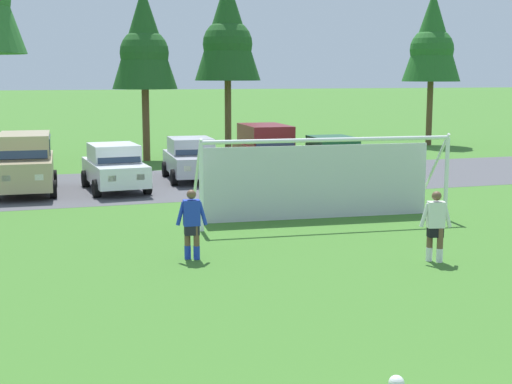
{
  "coord_description": "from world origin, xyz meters",
  "views": [
    {
      "loc": [
        -5.25,
        -4.08,
        4.24
      ],
      "look_at": [
        -0.24,
        11.6,
        1.59
      ],
      "focal_mm": 51.04,
      "sensor_mm": 36.0,
      "label": 1
    }
  ],
  "objects_px": {
    "parked_car_slot_left": "(26,163)",
    "parked_car_slot_center_left": "(115,167)",
    "player_defender_far": "(435,226)",
    "parked_car_slot_right": "(333,157)",
    "soccer_goal": "(320,177)",
    "parked_car_slot_center": "(191,159)",
    "player_striker_near": "(192,224)",
    "parked_car_slot_center_right": "(266,150)",
    "soccer_ball": "(397,383)"
  },
  "relations": [
    {
      "from": "player_striker_near",
      "to": "parked_car_slot_center_left",
      "type": "height_order",
      "value": "parked_car_slot_center_left"
    },
    {
      "from": "player_defender_far",
      "to": "soccer_ball",
      "type": "bearing_deg",
      "value": -125.25
    },
    {
      "from": "soccer_goal",
      "to": "parked_car_slot_center",
      "type": "height_order",
      "value": "soccer_goal"
    },
    {
      "from": "parked_car_slot_center_right",
      "to": "parked_car_slot_right",
      "type": "relative_size",
      "value": 1.1
    },
    {
      "from": "player_defender_far",
      "to": "parked_car_slot_center",
      "type": "height_order",
      "value": "parked_car_slot_center"
    },
    {
      "from": "soccer_ball",
      "to": "soccer_goal",
      "type": "xyz_separation_m",
      "value": [
        3.59,
        11.3,
        1.18
      ]
    },
    {
      "from": "soccer_ball",
      "to": "player_defender_far",
      "type": "bearing_deg",
      "value": 54.75
    },
    {
      "from": "player_defender_far",
      "to": "parked_car_slot_center_right",
      "type": "height_order",
      "value": "parked_car_slot_center_right"
    },
    {
      "from": "player_defender_far",
      "to": "parked_car_slot_center_left",
      "type": "xyz_separation_m",
      "value": [
        -5.72,
        12.79,
        0.05
      ]
    },
    {
      "from": "soccer_goal",
      "to": "player_striker_near",
      "type": "height_order",
      "value": "soccer_goal"
    },
    {
      "from": "parked_car_slot_center_right",
      "to": "soccer_ball",
      "type": "bearing_deg",
      "value": -103.76
    },
    {
      "from": "soccer_ball",
      "to": "parked_car_slot_center",
      "type": "relative_size",
      "value": 0.05
    },
    {
      "from": "parked_car_slot_center_right",
      "to": "parked_car_slot_right",
      "type": "height_order",
      "value": "parked_car_slot_center_right"
    },
    {
      "from": "soccer_goal",
      "to": "parked_car_slot_center_left",
      "type": "height_order",
      "value": "soccer_goal"
    },
    {
      "from": "soccer_ball",
      "to": "parked_car_slot_center_left",
      "type": "distance_m",
      "value": 18.82
    },
    {
      "from": "parked_car_slot_center_right",
      "to": "player_striker_near",
      "type": "bearing_deg",
      "value": -115.36
    },
    {
      "from": "parked_car_slot_left",
      "to": "soccer_goal",
      "type": "bearing_deg",
      "value": -43.6
    },
    {
      "from": "parked_car_slot_center_left",
      "to": "parked_car_slot_center_right",
      "type": "height_order",
      "value": "parked_car_slot_center_right"
    },
    {
      "from": "player_striker_near",
      "to": "parked_car_slot_center_right",
      "type": "distance_m",
      "value": 14.4
    },
    {
      "from": "soccer_goal",
      "to": "parked_car_slot_center_left",
      "type": "relative_size",
      "value": 1.75
    },
    {
      "from": "player_striker_near",
      "to": "parked_car_slot_center_left",
      "type": "bearing_deg",
      "value": 92.41
    },
    {
      "from": "soccer_ball",
      "to": "player_defender_far",
      "type": "relative_size",
      "value": 0.13
    },
    {
      "from": "soccer_goal",
      "to": "player_striker_near",
      "type": "bearing_deg",
      "value": -143.48
    },
    {
      "from": "player_defender_far",
      "to": "parked_car_slot_center_right",
      "type": "bearing_deg",
      "value": 86.53
    },
    {
      "from": "player_striker_near",
      "to": "parked_car_slot_center_left",
      "type": "xyz_separation_m",
      "value": [
        -0.46,
        10.88,
        0.05
      ]
    },
    {
      "from": "parked_car_slot_left",
      "to": "parked_car_slot_center_right",
      "type": "distance_m",
      "value": 9.92
    },
    {
      "from": "soccer_goal",
      "to": "parked_car_slot_center_right",
      "type": "distance_m",
      "value": 9.69
    },
    {
      "from": "soccer_ball",
      "to": "parked_car_slot_right",
      "type": "bearing_deg",
      "value": 68.67
    },
    {
      "from": "parked_car_slot_center_left",
      "to": "parked_car_slot_center_right",
      "type": "distance_m",
      "value": 6.96
    },
    {
      "from": "soccer_ball",
      "to": "parked_car_slot_center",
      "type": "distance_m",
      "value": 20.64
    },
    {
      "from": "parked_car_slot_right",
      "to": "parked_car_slot_center",
      "type": "bearing_deg",
      "value": 167.9
    },
    {
      "from": "parked_car_slot_left",
      "to": "parked_car_slot_right",
      "type": "distance_m",
      "value": 12.2
    },
    {
      "from": "soccer_goal",
      "to": "player_striker_near",
      "type": "distance_m",
      "value": 5.8
    },
    {
      "from": "soccer_ball",
      "to": "player_striker_near",
      "type": "xyz_separation_m",
      "value": [
        -1.06,
        7.86,
        0.71
      ]
    },
    {
      "from": "parked_car_slot_center_left",
      "to": "player_defender_far",
      "type": "bearing_deg",
      "value": -65.91
    },
    {
      "from": "parked_car_slot_center_left",
      "to": "parked_car_slot_center_right",
      "type": "bearing_deg",
      "value": 17.77
    },
    {
      "from": "parked_car_slot_center_right",
      "to": "parked_car_slot_center",
      "type": "bearing_deg",
      "value": -174.54
    },
    {
      "from": "player_defender_far",
      "to": "parked_car_slot_right",
      "type": "distance_m",
      "value": 13.78
    },
    {
      "from": "soccer_goal",
      "to": "player_defender_far",
      "type": "relative_size",
      "value": 4.6
    },
    {
      "from": "parked_car_slot_left",
      "to": "parked_car_slot_right",
      "type": "relative_size",
      "value": 1.09
    },
    {
      "from": "parked_car_slot_center",
      "to": "parked_car_slot_right",
      "type": "xyz_separation_m",
      "value": [
        5.75,
        -1.23,
        0.0
      ]
    },
    {
      "from": "parked_car_slot_center_left",
      "to": "parked_car_slot_center",
      "type": "bearing_deg",
      "value": 28.65
    },
    {
      "from": "parked_car_slot_center",
      "to": "parked_car_slot_center_right",
      "type": "relative_size",
      "value": 0.92
    },
    {
      "from": "parked_car_slot_center",
      "to": "soccer_ball",
      "type": "bearing_deg",
      "value": -94.98
    },
    {
      "from": "parked_car_slot_center",
      "to": "parked_car_slot_right",
      "type": "height_order",
      "value": "same"
    },
    {
      "from": "parked_car_slot_left",
      "to": "parked_car_slot_center_left",
      "type": "xyz_separation_m",
      "value": [
        3.14,
        -0.41,
        -0.24
      ]
    },
    {
      "from": "soccer_goal",
      "to": "player_striker_near",
      "type": "xyz_separation_m",
      "value": [
        -4.64,
        -3.44,
        -0.47
      ]
    },
    {
      "from": "parked_car_slot_left",
      "to": "parked_car_slot_center",
      "type": "relative_size",
      "value": 1.09
    },
    {
      "from": "player_striker_near",
      "to": "parked_car_slot_right",
      "type": "height_order",
      "value": "parked_car_slot_right"
    },
    {
      "from": "player_striker_near",
      "to": "parked_car_slot_center_right",
      "type": "xyz_separation_m",
      "value": [
        6.17,
        13.01,
        0.29
      ]
    }
  ]
}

